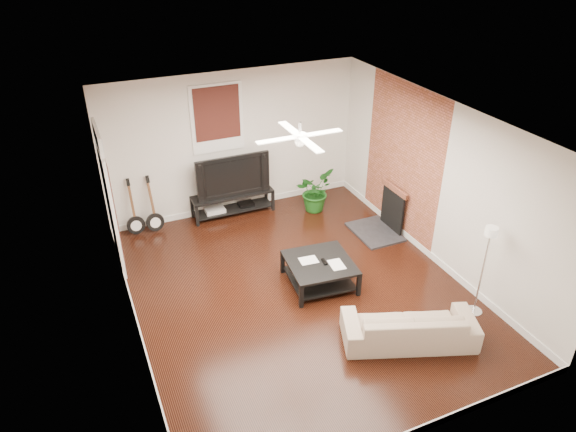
{
  "coord_description": "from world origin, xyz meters",
  "views": [
    {
      "loc": [
        -2.83,
        -6.06,
        5.17
      ],
      "look_at": [
        0.0,
        0.4,
        1.15
      ],
      "focal_mm": 32.72,
      "sensor_mm": 36.0,
      "label": 1
    }
  ],
  "objects": [
    {
      "name": "tv",
      "position": [
        -0.15,
        2.8,
        0.87
      ],
      "size": [
        1.45,
        0.19,
        0.84
      ],
      "primitive_type": "imported",
      "color": "black",
      "rests_on": "tv_stand"
    },
    {
      "name": "floor_lamp",
      "position": [
        2.2,
        -1.55,
        0.75
      ],
      "size": [
        0.32,
        0.32,
        1.49
      ],
      "primitive_type": null,
      "rotation": [
        0.0,
        0.0,
        -0.36
      ],
      "color": "silver",
      "rests_on": "floor"
    },
    {
      "name": "sofa",
      "position": [
        0.93,
        -1.65,
        0.27
      ],
      "size": [
        1.96,
        1.31,
        0.53
      ],
      "primitive_type": "imported",
      "rotation": [
        0.0,
        0.0,
        2.78
      ],
      "color": "#C9B097",
      "rests_on": "floor"
    },
    {
      "name": "brick_accent",
      "position": [
        2.49,
        1.0,
        1.4
      ],
      "size": [
        0.02,
        2.2,
        2.8
      ],
      "primitive_type": "cube",
      "color": "brown",
      "rests_on": "floor"
    },
    {
      "name": "door_left",
      "position": [
        -2.46,
        1.9,
        1.25
      ],
      "size": [
        0.08,
        1.0,
        2.5
      ],
      "primitive_type": "cube",
      "color": "white",
      "rests_on": "wall_left"
    },
    {
      "name": "window_back",
      "position": [
        -0.3,
        2.97,
        1.95
      ],
      "size": [
        1.0,
        0.06,
        1.3
      ],
      "primitive_type": "cube",
      "color": "#3E1311",
      "rests_on": "wall_back"
    },
    {
      "name": "coffee_table",
      "position": [
        0.39,
        0.02,
        0.21
      ],
      "size": [
        1.11,
        1.11,
        0.42
      ],
      "primitive_type": "cube",
      "rotation": [
        0.0,
        0.0,
        -0.1
      ],
      "color": "black",
      "rests_on": "floor"
    },
    {
      "name": "ceiling_fan",
      "position": [
        0.0,
        0.0,
        2.6
      ],
      "size": [
        1.24,
        1.24,
        0.32
      ],
      "primitive_type": null,
      "color": "white",
      "rests_on": "ceiling"
    },
    {
      "name": "potted_plant",
      "position": [
        1.41,
        2.3,
        0.42
      ],
      "size": [
        0.99,
        0.99,
        0.83
      ],
      "primitive_type": "imported",
      "rotation": [
        0.0,
        0.0,
        0.77
      ],
      "color": "#195618",
      "rests_on": "floor"
    },
    {
      "name": "room",
      "position": [
        0.0,
        0.0,
        1.4
      ],
      "size": [
        5.01,
        6.01,
        2.81
      ],
      "color": "black",
      "rests_on": "ground"
    },
    {
      "name": "fireplace",
      "position": [
        2.2,
        1.0,
        0.46
      ],
      "size": [
        0.8,
        1.1,
        0.92
      ],
      "primitive_type": "cube",
      "color": "black",
      "rests_on": "floor"
    },
    {
      "name": "tv_stand",
      "position": [
        -0.15,
        2.78,
        0.23
      ],
      "size": [
        1.62,
        0.43,
        0.45
      ],
      "primitive_type": "cube",
      "color": "black",
      "rests_on": "floor"
    },
    {
      "name": "guitar_left",
      "position": [
        -2.06,
        2.75,
        0.55
      ],
      "size": [
        0.34,
        0.25,
        1.09
      ],
      "primitive_type": null,
      "rotation": [
        0.0,
        0.0,
        0.03
      ],
      "color": "black",
      "rests_on": "floor"
    },
    {
      "name": "guitar_right",
      "position": [
        -1.71,
        2.72,
        0.55
      ],
      "size": [
        0.37,
        0.28,
        1.09
      ],
      "primitive_type": null,
      "rotation": [
        0.0,
        0.0,
        0.13
      ],
      "color": "black",
      "rests_on": "floor"
    }
  ]
}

